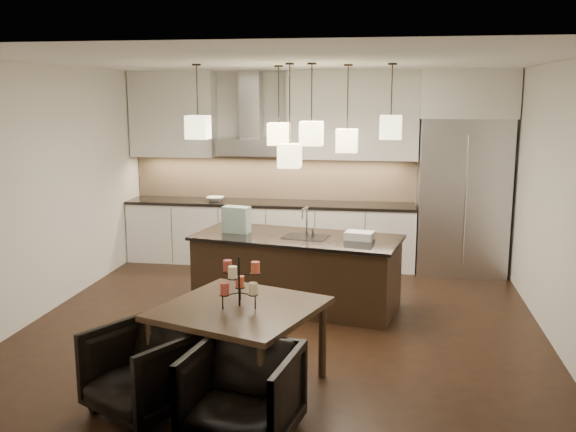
% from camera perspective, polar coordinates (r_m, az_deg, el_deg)
% --- Properties ---
extents(floor, '(5.50, 5.50, 0.02)m').
position_cam_1_polar(floor, '(7.18, -0.25, -9.43)').
color(floor, black).
rests_on(floor, ground).
extents(ceiling, '(5.50, 5.50, 0.02)m').
position_cam_1_polar(ceiling, '(6.75, -0.27, 13.66)').
color(ceiling, white).
rests_on(ceiling, wall_back).
extents(wall_back, '(5.50, 0.02, 2.80)m').
position_cam_1_polar(wall_back, '(9.53, 2.43, 4.33)').
color(wall_back, silver).
rests_on(wall_back, ground).
extents(wall_front, '(5.50, 0.02, 2.80)m').
position_cam_1_polar(wall_front, '(4.18, -6.41, -4.16)').
color(wall_front, silver).
rests_on(wall_front, ground).
extents(wall_left, '(0.02, 5.50, 2.80)m').
position_cam_1_polar(wall_left, '(7.76, -20.83, 2.14)').
color(wall_left, silver).
rests_on(wall_left, ground).
extents(wall_right, '(0.02, 5.50, 2.80)m').
position_cam_1_polar(wall_right, '(6.94, 22.85, 1.05)').
color(wall_right, silver).
rests_on(wall_right, ground).
extents(refrigerator, '(1.20, 0.72, 2.15)m').
position_cam_1_polar(refrigerator, '(9.19, 15.25, 1.67)').
color(refrigerator, '#B7B7BA').
rests_on(refrigerator, floor).
extents(fridge_panel, '(1.26, 0.72, 0.65)m').
position_cam_1_polar(fridge_panel, '(9.09, 15.69, 10.42)').
color(fridge_panel, silver).
rests_on(fridge_panel, refrigerator).
extents(lower_cabinets, '(4.21, 0.62, 0.88)m').
position_cam_1_polar(lower_cabinets, '(9.46, -1.61, -1.61)').
color(lower_cabinets, silver).
rests_on(lower_cabinets, floor).
extents(countertop, '(4.21, 0.66, 0.04)m').
position_cam_1_polar(countertop, '(9.37, -1.63, 1.14)').
color(countertop, black).
rests_on(countertop, lower_cabinets).
extents(backsplash, '(4.21, 0.02, 0.63)m').
position_cam_1_polar(backsplash, '(9.61, -1.31, 3.41)').
color(backsplash, tan).
rests_on(backsplash, countertop).
extents(upper_cab_left, '(1.25, 0.35, 1.25)m').
position_cam_1_polar(upper_cab_left, '(9.76, -10.18, 8.89)').
color(upper_cab_left, silver).
rests_on(upper_cab_left, wall_back).
extents(upper_cab_right, '(1.85, 0.35, 1.25)m').
position_cam_1_polar(upper_cab_right, '(9.24, 5.77, 8.90)').
color(upper_cab_right, silver).
rests_on(upper_cab_right, wall_back).
extents(hood_canopy, '(0.90, 0.52, 0.24)m').
position_cam_1_polar(hood_canopy, '(9.38, -3.41, 6.18)').
color(hood_canopy, '#B7B7BA').
rests_on(hood_canopy, wall_back).
extents(hood_chimney, '(0.30, 0.28, 0.96)m').
position_cam_1_polar(hood_chimney, '(9.46, -3.31, 9.86)').
color(hood_chimney, '#B7B7BA').
rests_on(hood_chimney, hood_canopy).
extents(fruit_bowl, '(0.26, 0.26, 0.06)m').
position_cam_1_polar(fruit_bowl, '(9.50, -6.49, 1.52)').
color(fruit_bowl, silver).
rests_on(fruit_bowl, countertop).
extents(island_body, '(2.44, 1.32, 0.81)m').
position_cam_1_polar(island_body, '(7.56, 0.77, -5.07)').
color(island_body, black).
rests_on(island_body, floor).
extents(island_top, '(2.52, 1.41, 0.04)m').
position_cam_1_polar(island_top, '(7.46, 0.78, -1.93)').
color(island_top, black).
rests_on(island_top, island_body).
extents(faucet, '(0.13, 0.23, 0.35)m').
position_cam_1_polar(faucet, '(7.47, 1.68, -0.38)').
color(faucet, silver).
rests_on(faucet, island_top).
extents(tote_bag, '(0.34, 0.22, 0.31)m').
position_cam_1_polar(tote_bag, '(7.63, -4.61, -0.32)').
color(tote_bag, '#1E533B').
rests_on(tote_bag, island_top).
extents(food_container, '(0.35, 0.27, 0.09)m').
position_cam_1_polar(food_container, '(7.30, 6.38, -1.74)').
color(food_container, silver).
rests_on(food_container, island_top).
extents(dining_table, '(1.54, 1.54, 0.73)m').
position_cam_1_polar(dining_table, '(5.57, -4.28, -11.51)').
color(dining_table, black).
rests_on(dining_table, floor).
extents(candelabra, '(0.44, 0.44, 0.43)m').
position_cam_1_polar(candelabra, '(5.38, -4.36, -5.83)').
color(candelabra, black).
rests_on(candelabra, dining_table).
extents(candle_a, '(0.09, 0.09, 0.10)m').
position_cam_1_polar(candle_a, '(5.32, -3.12, -6.45)').
color(candle_a, beige).
rests_on(candle_a, candelabra).
extents(candle_b, '(0.09, 0.09, 0.10)m').
position_cam_1_polar(candle_b, '(5.52, -4.30, -5.83)').
color(candle_b, '#D15433').
rests_on(candle_b, candelabra).
extents(candle_c, '(0.09, 0.09, 0.10)m').
position_cam_1_polar(candle_c, '(5.33, -5.65, -6.45)').
color(candle_c, '#9F3A30').
rests_on(candle_c, candelabra).
extents(candle_d, '(0.09, 0.09, 0.10)m').
position_cam_1_polar(candle_d, '(5.36, -2.92, -4.59)').
color(candle_d, '#D15433').
rests_on(candle_d, candelabra).
extents(candle_e, '(0.09, 0.09, 0.10)m').
position_cam_1_polar(candle_e, '(5.43, -5.39, -4.43)').
color(candle_e, '#9F3A30').
rests_on(candle_e, candelabra).
extents(candle_f, '(0.09, 0.09, 0.10)m').
position_cam_1_polar(candle_f, '(5.23, -4.95, -5.00)').
color(candle_f, beige).
rests_on(candle_f, candelabra).
extents(armchair_left, '(1.01, 1.02, 0.68)m').
position_cam_1_polar(armchair_left, '(5.29, -12.78, -13.23)').
color(armchair_left, black).
rests_on(armchair_left, floor).
extents(armchair_right, '(0.87, 0.89, 0.70)m').
position_cam_1_polar(armchair_right, '(4.78, -4.11, -15.59)').
color(armchair_right, black).
rests_on(armchair_right, floor).
extents(pendant_a, '(0.24, 0.24, 0.26)m').
position_cam_1_polar(pendant_a, '(7.33, -8.01, 7.82)').
color(pendant_a, '#FEF6B3').
rests_on(pendant_a, ceiling).
extents(pendant_b, '(0.24, 0.24, 0.26)m').
position_cam_1_polar(pendant_b, '(7.64, -0.82, 7.31)').
color(pendant_b, '#FEF6B3').
rests_on(pendant_b, ceiling).
extents(pendant_c, '(0.24, 0.24, 0.26)m').
position_cam_1_polar(pendant_c, '(7.02, 2.10, 7.34)').
color(pendant_c, '#FEF6B3').
rests_on(pendant_c, ceiling).
extents(pendant_d, '(0.24, 0.24, 0.26)m').
position_cam_1_polar(pendant_d, '(7.36, 5.26, 6.69)').
color(pendant_d, '#FEF6B3').
rests_on(pendant_d, ceiling).
extents(pendant_e, '(0.24, 0.24, 0.26)m').
position_cam_1_polar(pendant_e, '(7.18, 9.11, 7.79)').
color(pendant_e, '#FEF6B3').
rests_on(pendant_e, ceiling).
extents(pendant_f, '(0.24, 0.24, 0.26)m').
position_cam_1_polar(pendant_f, '(7.05, 0.15, 5.38)').
color(pendant_f, '#FEF6B3').
rests_on(pendant_f, ceiling).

